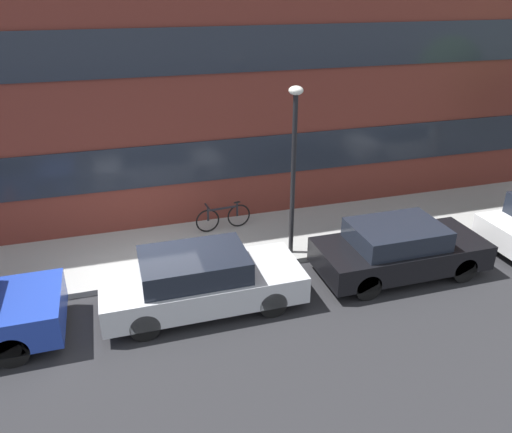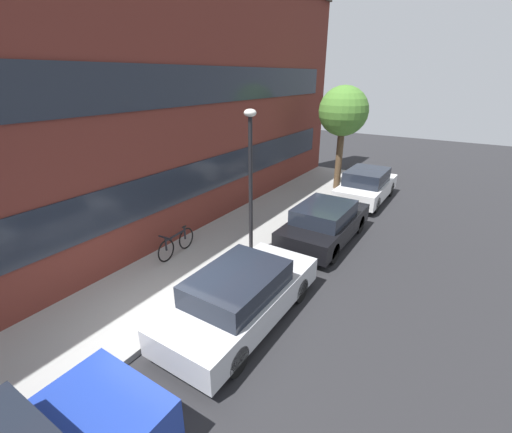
# 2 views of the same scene
# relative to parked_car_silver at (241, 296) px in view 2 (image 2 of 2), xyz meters

# --- Properties ---
(ground_plane) EXTENTS (56.00, 56.00, 0.00)m
(ground_plane) POSITION_rel_parked_car_silver_xyz_m (-0.94, 1.05, -0.63)
(ground_plane) COLOR #232326
(sidewalk_strip) EXTENTS (28.00, 2.76, 0.14)m
(sidewalk_strip) POSITION_rel_parked_car_silver_xyz_m (-0.94, 2.43, -0.56)
(sidewalk_strip) COLOR gray
(sidewalk_strip) RESTS_ON ground_plane
(rowhouse_facade) EXTENTS (28.00, 1.02, 8.47)m
(rowhouse_facade) POSITION_rel_parked_car_silver_xyz_m (-0.94, 4.25, 3.61)
(rowhouse_facade) COLOR maroon
(rowhouse_facade) RESTS_ON ground_plane
(parked_car_silver) EXTENTS (4.09, 1.64, 1.26)m
(parked_car_silver) POSITION_rel_parked_car_silver_xyz_m (0.00, 0.00, 0.00)
(parked_car_silver) COLOR #B2B5BA
(parked_car_silver) RESTS_ON ground_plane
(parked_car_black) EXTENTS (3.88, 1.67, 1.26)m
(parked_car_black) POSITION_rel_parked_car_silver_xyz_m (4.60, 0.00, 0.00)
(parked_car_black) COLOR black
(parked_car_black) RESTS_ON ground_plane
(parked_car_white) EXTENTS (3.81, 1.65, 1.36)m
(parked_car_white) POSITION_rel_parked_car_silver_xyz_m (9.13, 0.00, 0.04)
(parked_car_white) COLOR silver
(parked_car_white) RESTS_ON ground_plane
(bicycle) EXTENTS (1.52, 0.44, 0.74)m
(bicycle) POSITION_rel_parked_car_silver_xyz_m (1.21, 3.12, -0.12)
(bicycle) COLOR black
(bicycle) RESTS_ON sidewalk_strip
(street_tree) EXTENTS (2.08, 2.08, 4.44)m
(street_tree) POSITION_rel_parked_car_silver_xyz_m (9.78, 1.51, 2.86)
(street_tree) COLOR brown
(street_tree) RESTS_ON sidewalk_strip
(lamp_post) EXTENTS (0.32, 0.32, 4.03)m
(lamp_post) POSITION_rel_parked_car_silver_xyz_m (2.50, 1.41, 2.04)
(lamp_post) COLOR black
(lamp_post) RESTS_ON sidewalk_strip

